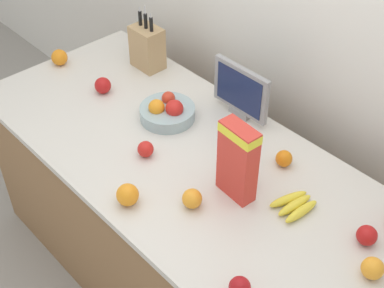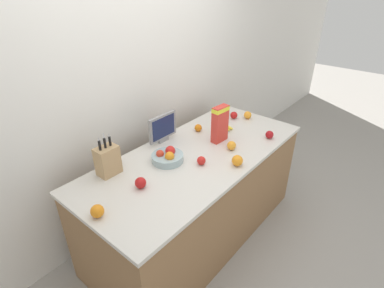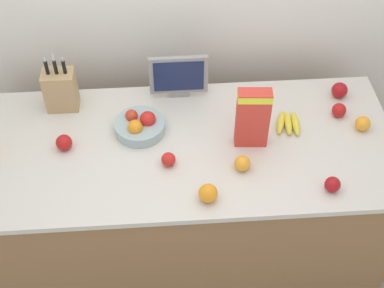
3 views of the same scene
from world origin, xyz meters
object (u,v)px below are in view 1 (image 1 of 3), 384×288
object	(u,v)px
fruit_bowl	(167,111)
apple_by_knife_block	(367,235)
apple_rear	(103,85)
small_monitor	(241,91)
knife_block	(147,47)
apple_middle	(240,287)
orange_front_center	(284,159)
banana_bunch	(295,205)
orange_by_cereal	(192,199)
orange_front_left	(373,268)
cereal_box	(238,159)
apple_front	(146,149)
orange_near_bowl	(59,57)
orange_mid_left	(128,195)

from	to	relation	value
fruit_bowl	apple_by_knife_block	world-z (taller)	fruit_bowl
fruit_bowl	apple_rear	world-z (taller)	fruit_bowl
small_monitor	apple_rear	world-z (taller)	small_monitor
knife_block	small_monitor	xyz separation A→B (m)	(0.60, 0.04, 0.02)
apple_middle	orange_front_center	world-z (taller)	apple_middle
small_monitor	banana_bunch	distance (m)	0.61
apple_middle	small_monitor	bearing A→B (deg)	133.46
apple_by_knife_block	orange_by_cereal	bearing A→B (deg)	-148.81
apple_rear	apple_middle	bearing A→B (deg)	-15.61
banana_bunch	orange_front_left	distance (m)	0.36
cereal_box	apple_front	bearing A→B (deg)	-159.58
apple_rear	orange_near_bowl	size ratio (longest dim) A/B	0.95
apple_by_knife_block	apple_front	bearing A→B (deg)	-162.66
banana_bunch	apple_middle	bearing A→B (deg)	-74.68
fruit_bowl	orange_near_bowl	bearing A→B (deg)	-171.22
fruit_bowl	apple_front	size ratio (longest dim) A/B	3.67
banana_bunch	orange_near_bowl	xyz separation A→B (m)	(-1.46, -0.10, 0.02)
apple_rear	knife_block	bearing A→B (deg)	96.35
banana_bunch	apple_rear	size ratio (longest dim) A/B	2.30
apple_middle	apple_front	bearing A→B (deg)	164.39
apple_front	orange_front_center	size ratio (longest dim) A/B	0.99
fruit_bowl	banana_bunch	bearing A→B (deg)	-1.07
apple_rear	orange_near_bowl	distance (m)	0.36
fruit_bowl	apple_middle	xyz separation A→B (m)	(0.86, -0.43, -0.00)
knife_block	apple_middle	world-z (taller)	knife_block
fruit_bowl	apple_rear	distance (m)	0.37
banana_bunch	apple_by_knife_block	size ratio (longest dim) A/B	2.47
apple_middle	orange_front_center	bearing A→B (deg)	117.39
orange_mid_left	orange_front_left	bearing A→B (deg)	25.70
apple_front	banana_bunch	bearing A→B (deg)	19.70
orange_front_center	orange_by_cereal	world-z (taller)	orange_by_cereal
knife_block	orange_near_bowl	world-z (taller)	knife_block
cereal_box	fruit_bowl	distance (m)	0.56
cereal_box	fruit_bowl	world-z (taller)	cereal_box
banana_bunch	orange_mid_left	world-z (taller)	orange_mid_left
banana_bunch	orange_front_left	world-z (taller)	orange_front_left
small_monitor	cereal_box	bearing A→B (deg)	-48.20
orange_front_center	orange_mid_left	bearing A→B (deg)	-113.71
apple_rear	orange_by_cereal	xyz separation A→B (m)	(0.83, -0.19, -0.00)
orange_front_center	fruit_bowl	bearing A→B (deg)	-165.67
knife_block	cereal_box	bearing A→B (deg)	-19.37
small_monitor	orange_near_bowl	size ratio (longest dim) A/B	3.67
apple_by_knife_block	orange_front_center	distance (m)	0.46
fruit_bowl	apple_by_knife_block	size ratio (longest dim) A/B	3.40
knife_block	orange_front_left	world-z (taller)	knife_block
apple_rear	apple_by_knife_block	bearing A→B (deg)	5.67
cereal_box	apple_by_knife_block	xyz separation A→B (m)	(0.48, 0.16, -0.14)
cereal_box	orange_near_bowl	world-z (taller)	cereal_box
cereal_box	orange_front_left	xyz separation A→B (m)	(0.57, 0.05, -0.14)
banana_bunch	orange_by_cereal	xyz separation A→B (m)	(-0.27, -0.27, 0.02)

